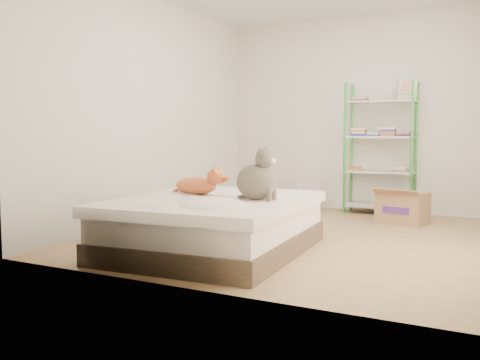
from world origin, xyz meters
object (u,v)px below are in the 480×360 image
Objects in this scene: bed at (214,225)px; cardboard_box at (403,208)px; grey_cat at (257,174)px; shelf_unit at (381,147)px; orange_cat at (196,183)px; white_bin at (309,196)px.

cardboard_box is at bearing 58.92° from bed.
cardboard_box is (0.79, 2.28, -0.52)m from grey_cat.
shelf_unit is at bearing 71.08° from bed.
cardboard_box is at bearing -55.71° from shelf_unit.
shelf_unit is (0.77, 2.93, 0.63)m from bed.
orange_cat reaches higher than cardboard_box.
orange_cat is 0.29× the size of shelf_unit.
orange_cat is 1.29× the size of white_bin.
grey_cat is at bearing -97.41° from shelf_unit.
cardboard_box is at bearing 59.35° from orange_cat.
cardboard_box is (0.41, -0.60, -0.69)m from shelf_unit.
grey_cat is 2.47m from cardboard_box.
grey_cat reaches higher than white_bin.
white_bin is (-1.37, 0.57, 0.00)m from cardboard_box.
orange_cat is 0.71m from grey_cat.
grey_cat is at bearing -6.38° from orange_cat.
white_bin is (-0.59, 2.85, -0.52)m from grey_cat.
white_bin is (-0.19, 2.90, -0.06)m from bed.
shelf_unit is at bearing 72.60° from orange_cat.
shelf_unit reaches higher than white_bin.
cardboard_box reaches higher than white_bin.
bed is 3.10m from shelf_unit.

